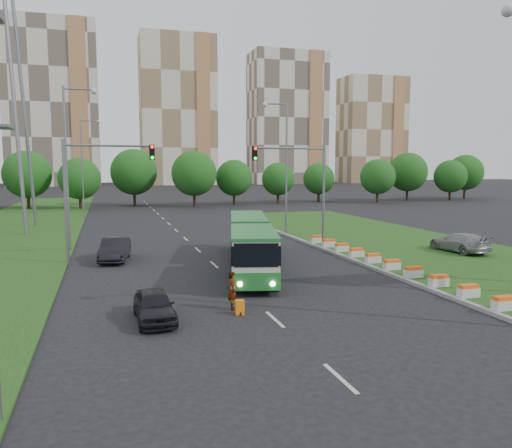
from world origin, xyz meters
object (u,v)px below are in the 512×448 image
object	(u,v)px
traffic_mast_median	(304,179)
shopping_trolley	(240,307)
traffic_mast_left	(91,181)
car_median	(459,242)
articulated_bus	(247,243)
car_left_near	(154,306)
car_left_far	(115,249)
pedestrian	(233,291)

from	to	relation	value
traffic_mast_median	shopping_trolley	distance (m)	18.13
traffic_mast_left	car_median	size ratio (longest dim) A/B	1.67
traffic_mast_left	traffic_mast_median	bearing A→B (deg)	3.77
articulated_bus	traffic_mast_median	bearing A→B (deg)	55.30
car_median	shopping_trolley	bearing A→B (deg)	22.55
traffic_mast_left	car_left_near	world-z (taller)	traffic_mast_left
car_left_near	shopping_trolley	bearing A→B (deg)	-4.18
traffic_mast_left	car_left_far	distance (m)	4.78
articulated_bus	traffic_mast_left	bearing A→B (deg)	169.49
articulated_bus	car_left_near	world-z (taller)	articulated_bus
articulated_bus	shopping_trolley	size ratio (longest dim) A/B	24.54
car_left_near	traffic_mast_left	bearing A→B (deg)	99.03
car_left_far	car_median	distance (m)	24.24
car_left_far	shopping_trolley	bearing A→B (deg)	-62.20
traffic_mast_median	car_median	world-z (taller)	traffic_mast_median
car_median	shopping_trolley	xyz separation A→B (m)	(-18.99, -9.83, -0.54)
articulated_bus	car_median	distance (m)	15.92
car_left_far	traffic_mast_left	bearing A→B (deg)	-157.17
shopping_trolley	car_median	bearing A→B (deg)	34.05
car_left_far	pedestrian	xyz separation A→B (m)	(4.75, -13.41, 0.08)
pedestrian	traffic_mast_left	bearing A→B (deg)	33.11
car_median	pedestrian	distance (m)	21.10
car_median	car_left_far	bearing A→B (deg)	-15.31
car_left_far	shopping_trolley	distance (m)	15.05
pedestrian	articulated_bus	bearing A→B (deg)	-11.50
traffic_mast_median	car_left_near	world-z (taller)	traffic_mast_median
traffic_mast_left	car_median	xyz separation A→B (m)	(25.16, -4.09, -4.50)
car_left_far	shopping_trolley	xyz separation A→B (m)	(4.85, -14.24, -0.45)
car_left_far	pedestrian	bearing A→B (deg)	-61.51
traffic_mast_median	car_left_near	size ratio (longest dim) A/B	2.13
articulated_bus	car_left_far	world-z (taller)	articulated_bus
car_median	car_left_near	bearing A→B (deg)	18.40
traffic_mast_median	pedestrian	world-z (taller)	traffic_mast_median
traffic_mast_left	articulated_bus	distance (m)	10.86
car_left_near	shopping_trolley	distance (m)	3.58
car_left_near	car_median	size ratio (longest dim) A/B	0.78
car_median	shopping_trolley	size ratio (longest dim) A/B	7.74
traffic_mast_median	pedestrian	size ratio (longest dim) A/B	4.74
car_median	pedestrian	bearing A→B (deg)	20.41
traffic_mast_median	car_median	distance (m)	12.09
car_left_far	shopping_trolley	size ratio (longest dim) A/B	7.46
car_median	pedestrian	world-z (taller)	pedestrian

